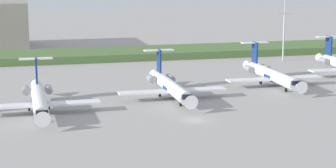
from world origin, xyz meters
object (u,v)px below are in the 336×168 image
(antenna_mast, at_px, (284,31))
(regional_jet_fourth, at_px, (271,75))
(regional_jet_third, at_px, (170,86))
(regional_jet_second, at_px, (39,99))

(antenna_mast, bearing_deg, regional_jet_fourth, -119.01)
(regional_jet_third, height_order, antenna_mast, antenna_mast)
(regional_jet_second, xyz_separation_m, antenna_mast, (72.91, 47.91, 6.35))
(regional_jet_fourth, distance_m, antenna_mast, 39.51)
(regional_jet_third, distance_m, antenna_mast, 61.97)
(antenna_mast, bearing_deg, regional_jet_second, -146.69)
(regional_jet_second, distance_m, regional_jet_fourth, 55.74)
(regional_jet_second, height_order, antenna_mast, antenna_mast)
(regional_jet_second, distance_m, antenna_mast, 87.48)
(regional_jet_third, distance_m, regional_jet_fourth, 27.55)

